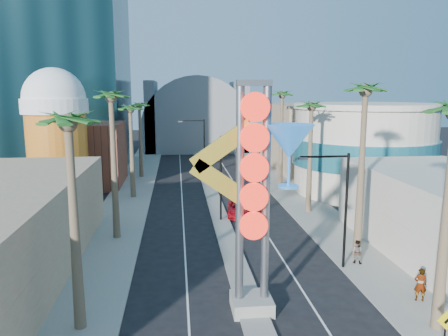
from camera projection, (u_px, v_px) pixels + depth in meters
The scene contains 24 objects.
sidewalk_west at pixel (133, 188), 54.49m from camera, with size 5.00×100.00×0.15m, color gray.
sidewalk_east at pixel (282, 184), 56.50m from camera, with size 5.00×100.00×0.15m, color gray.
median at pixel (207, 181), 58.43m from camera, with size 1.60×84.00×0.15m, color gray.
hotel_tower at pixel (54, 3), 65.49m from camera, with size 20.00×20.00×50.00m, color black.
brick_filler_west at pixel (83, 154), 56.06m from camera, with size 10.00×10.00×8.00m, color brown.
filler_east at pixel (303, 136), 69.06m from camera, with size 10.00×20.00×10.00m, color tan.
beer_mug at pixel (56, 130), 47.45m from camera, with size 7.00×7.00×14.50m.
turquoise_building at pixel (363, 149), 51.61m from camera, with size 16.60×16.60×10.60m.
canopy at pixel (196, 129), 90.99m from camera, with size 22.00×16.00×22.00m.
neon_sign at pixel (268, 181), 22.96m from camera, with size 6.53×2.60×12.55m.
ped_sign at pixel (446, 330), 18.72m from camera, with size 0.92×0.12×2.66m.
streetlight_0 at pixel (227, 170), 40.03m from camera, with size 3.79×0.25×8.00m.
streetlight_1 at pixel (201, 141), 63.42m from camera, with size 3.79×0.25×8.00m.
streetlight_2 at pixel (340, 200), 28.94m from camera, with size 3.45×0.25×8.00m.
palm_0 at pixel (69, 135), 20.52m from camera, with size 2.40×2.40×11.70m.
palm_1 at pixel (111, 106), 34.07m from camera, with size 2.40×2.40×12.70m.
palm_2 at pixel (130, 114), 48.02m from camera, with size 2.40×2.40×11.20m.
palm_3 at pixel (139, 110), 59.77m from camera, with size 2.40×2.40×11.20m.
palm_5 at pixel (365, 102), 30.03m from camera, with size 2.40×2.40×13.20m.
palm_6 at pixel (311, 113), 42.01m from camera, with size 2.40×2.40×11.70m.
palm_7 at pixel (282, 101), 53.60m from camera, with size 2.40×2.40×12.70m.
red_pickup at pixel (239, 209), 42.50m from camera, with size 2.27×4.92×1.37m, color #B80E1A.
pedestrian_a at pixel (420, 284), 24.84m from camera, with size 0.71×0.47×1.95m, color gray.
pedestrian_b at pixel (357, 252), 30.36m from camera, with size 0.81×0.63×1.66m, color gray.
Camera 1 is at (-3.93, -19.14, 11.98)m, focal length 35.00 mm.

